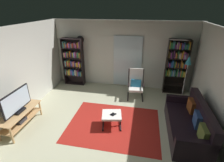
{
  "coord_description": "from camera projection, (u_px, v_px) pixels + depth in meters",
  "views": [
    {
      "loc": [
        0.83,
        -3.47,
        3.11
      ],
      "look_at": [
        -0.06,
        1.1,
        0.98
      ],
      "focal_mm": 26.96,
      "sensor_mm": 36.0,
      "label": 1
    }
  ],
  "objects": [
    {
      "name": "wall_left",
      "position": [
        7.0,
        79.0,
        4.46
      ],
      "size": [
        0.06,
        6.0,
        2.6
      ],
      "primitive_type": "cube",
      "color": "beige",
      "rests_on": "ground"
    },
    {
      "name": "tv_remote",
      "position": [
        114.0,
        115.0,
        4.52
      ],
      "size": [
        0.11,
        0.14,
        0.02
      ],
      "primitive_type": "cube",
      "rotation": [
        0.0,
        0.0,
        -0.59
      ],
      "color": "black",
      "rests_on": "ottoman"
    },
    {
      "name": "bookshelf_near_tv",
      "position": [
        73.0,
        60.0,
        6.85
      ],
      "size": [
        0.82,
        0.3,
        1.92
      ],
      "color": "black",
      "rests_on": "ground"
    },
    {
      "name": "lounge_armchair",
      "position": [
        136.0,
        83.0,
        6.04
      ],
      "size": [
        0.62,
        0.7,
        1.02
      ],
      "color": "black",
      "rests_on": "ground"
    },
    {
      "name": "ground_plane",
      "position": [
        106.0,
        131.0,
        4.53
      ],
      "size": [
        7.02,
        7.02,
        0.0
      ],
      "primitive_type": "plane",
      "color": "#B3B394"
    },
    {
      "name": "bookshelf_near_sofa",
      "position": [
        176.0,
        64.0,
        6.09
      ],
      "size": [
        0.75,
        0.3,
        2.02
      ],
      "color": "black",
      "rests_on": "ground"
    },
    {
      "name": "ottoman",
      "position": [
        112.0,
        116.0,
        4.59
      ],
      "size": [
        0.6,
        0.57,
        0.39
      ],
      "color": "white",
      "rests_on": "ground"
    },
    {
      "name": "glass_door_panel",
      "position": [
        127.0,
        62.0,
        6.59
      ],
      "size": [
        1.1,
        0.01,
        2.0
      ],
      "primitive_type": "cube",
      "color": "silver"
    },
    {
      "name": "cell_phone",
      "position": [
        112.0,
        114.0,
        4.55
      ],
      "size": [
        0.13,
        0.16,
        0.01
      ],
      "primitive_type": "cube",
      "rotation": [
        0.0,
        0.0,
        -0.53
      ],
      "color": "black",
      "rests_on": "ottoman"
    },
    {
      "name": "floor_lamp_by_shelf",
      "position": [
        188.0,
        65.0,
        5.3
      ],
      "size": [
        0.22,
        0.22,
        1.67
      ],
      "color": "#A5A5AD",
      "rests_on": "ground"
    },
    {
      "name": "wall_back",
      "position": [
        122.0,
        55.0,
        6.58
      ],
      "size": [
        5.6,
        0.06,
        2.6
      ],
      "primitive_type": "cube",
      "color": "beige",
      "rests_on": "ground"
    },
    {
      "name": "tv_stand",
      "position": [
        20.0,
        117.0,
        4.55
      ],
      "size": [
        0.48,
        1.29,
        0.49
      ],
      "color": "tan",
      "rests_on": "ground"
    },
    {
      "name": "wall_clock",
      "position": [
        80.0,
        40.0,
        6.57
      ],
      "size": [
        0.29,
        0.03,
        0.29
      ],
      "color": "silver"
    },
    {
      "name": "area_rug",
      "position": [
        114.0,
        124.0,
        4.77
      ],
      "size": [
        2.52,
        1.96,
        0.01
      ],
      "primitive_type": "cube",
      "color": "maroon",
      "rests_on": "ground"
    },
    {
      "name": "leather_sofa",
      "position": [
        189.0,
        124.0,
        4.31
      ],
      "size": [
        0.84,
        1.97,
        0.89
      ],
      "color": "black",
      "rests_on": "ground"
    },
    {
      "name": "television",
      "position": [
        17.0,
        102.0,
        4.37
      ],
      "size": [
        0.2,
        0.98,
        0.62
      ],
      "color": "black",
      "rests_on": "tv_stand"
    }
  ]
}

